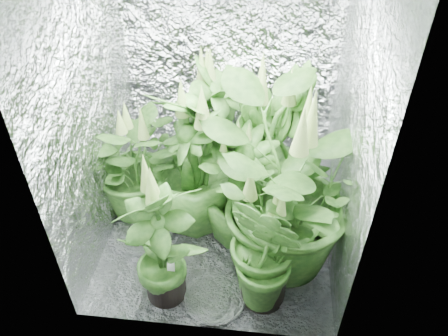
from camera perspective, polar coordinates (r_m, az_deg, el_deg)
The scene contains 12 objects.
ground at distance 3.32m, azimuth -0.72°, elevation -8.21°, with size 1.60×1.60×0.00m, color white.
walls at distance 2.68m, azimuth -0.89°, elevation 6.50°, with size 1.62×1.62×2.00m.
plant_a at distance 3.23m, azimuth -11.19°, elevation 0.44°, with size 0.92×0.92×0.98m.
plant_b at distance 3.48m, azimuth -1.05°, elevation 5.66°, with size 0.72×0.72×1.14m.
plant_c at distance 3.09m, azimuth 6.16°, elevation 2.24°, with size 0.84×0.84×1.29m.
plant_d at distance 3.03m, azimuth -4.04°, elevation 0.64°, with size 0.84×0.84×1.21m.
plant_e at distance 2.67m, azimuth 7.72°, elevation -3.59°, with size 1.20×1.20×1.35m.
plant_f at distance 2.62m, azimuth -8.31°, elevation -9.65°, with size 0.70×0.70×1.05m.
plant_g at distance 2.62m, azimuth 5.57°, elevation -10.56°, with size 0.68×0.68×1.00m.
plant_h at distance 2.98m, azimuth 1.94°, elevation -2.93°, with size 0.60×0.60×0.97m.
circulation_fan at distance 3.60m, azimuth 9.91°, elevation -1.31°, with size 0.15×0.30×0.34m.
plant_label at distance 2.74m, azimuth -6.95°, elevation -12.77°, with size 0.05×0.01×0.08m, color white.
Camera 1 is at (0.29, -2.24, 2.44)m, focal length 35.00 mm.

